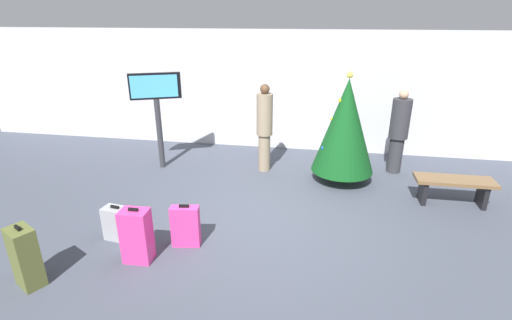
# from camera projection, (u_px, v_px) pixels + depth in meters

# --- Properties ---
(ground_plane) EXTENTS (16.00, 16.00, 0.00)m
(ground_plane) POSITION_uv_depth(u_px,v_px,m) (255.00, 223.00, 6.00)
(ground_plane) COLOR #424754
(back_wall) EXTENTS (16.00, 0.20, 2.80)m
(back_wall) POSITION_uv_depth(u_px,v_px,m) (283.00, 91.00, 8.95)
(back_wall) COLOR silver
(back_wall) RESTS_ON ground_plane
(holiday_tree) EXTENTS (1.20, 1.20, 2.16)m
(holiday_tree) POSITION_uv_depth(u_px,v_px,m) (345.00, 126.00, 7.11)
(holiday_tree) COLOR #4C3319
(holiday_tree) RESTS_ON ground_plane
(flight_info_kiosk) EXTENTS (0.97, 0.49, 2.03)m
(flight_info_kiosk) POSITION_uv_depth(u_px,v_px,m) (156.00, 101.00, 7.69)
(flight_info_kiosk) COLOR #333338
(flight_info_kiosk) RESTS_ON ground_plane
(waiting_bench) EXTENTS (1.30, 0.44, 0.48)m
(waiting_bench) POSITION_uv_depth(u_px,v_px,m) (454.00, 186.00, 6.50)
(waiting_bench) COLOR brown
(waiting_bench) RESTS_ON ground_plane
(traveller_0) EXTENTS (0.40, 0.40, 1.83)m
(traveller_0) POSITION_uv_depth(u_px,v_px,m) (265.00, 126.00, 7.71)
(traveller_0) COLOR gray
(traveller_0) RESTS_ON ground_plane
(traveller_1) EXTENTS (0.53, 0.53, 1.74)m
(traveller_1) POSITION_uv_depth(u_px,v_px,m) (399.00, 130.00, 7.65)
(traveller_1) COLOR #333338
(traveller_1) RESTS_ON ground_plane
(suitcase_0) EXTENTS (0.38, 0.28, 0.79)m
(suitcase_0) POSITION_uv_depth(u_px,v_px,m) (137.00, 236.00, 4.99)
(suitcase_0) COLOR #E5388C
(suitcase_0) RESTS_ON ground_plane
(suitcase_1) EXTENTS (0.42, 0.22, 0.65)m
(suitcase_1) POSITION_uv_depth(u_px,v_px,m) (186.00, 226.00, 5.34)
(suitcase_1) COLOR #E5388C
(suitcase_1) RESTS_ON ground_plane
(suitcase_2) EXTENTS (0.43, 0.38, 0.82)m
(suitcase_2) POSITION_uv_depth(u_px,v_px,m) (25.00, 257.00, 4.52)
(suitcase_2) COLOR #59602D
(suitcase_2) RESTS_ON ground_plane
(suitcase_3) EXTENTS (0.41, 0.27, 0.55)m
(suitcase_3) POSITION_uv_depth(u_px,v_px,m) (117.00, 223.00, 5.51)
(suitcase_3) COLOR #9EA0A5
(suitcase_3) RESTS_ON ground_plane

